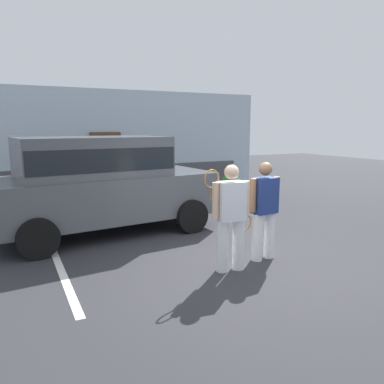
# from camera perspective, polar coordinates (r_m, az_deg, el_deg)

# --- Properties ---
(ground_plane) EXTENTS (40.00, 40.00, 0.00)m
(ground_plane) POSITION_cam_1_polar(r_m,az_deg,el_deg) (6.35, 6.74, -10.91)
(ground_plane) COLOR #2D2D33
(parking_stripe_0) EXTENTS (0.12, 4.40, 0.01)m
(parking_stripe_0) POSITION_cam_1_polar(r_m,az_deg,el_deg) (6.86, -19.84, -9.82)
(parking_stripe_0) COLOR silver
(parking_stripe_0) RESTS_ON ground_plane
(house_frontage) EXTENTS (8.95, 0.40, 3.33)m
(house_frontage) POSITION_cam_1_polar(r_m,az_deg,el_deg) (11.62, -10.11, 6.36)
(house_frontage) COLOR silver
(house_frontage) RESTS_ON ground_plane
(parked_suv) EXTENTS (4.76, 2.50, 2.05)m
(parked_suv) POSITION_cam_1_polar(r_m,az_deg,el_deg) (8.08, -13.82, 1.75)
(parked_suv) COLOR #4C4F54
(parked_suv) RESTS_ON ground_plane
(tennis_player_man) EXTENTS (0.76, 0.31, 1.68)m
(tennis_player_man) POSITION_cam_1_polar(r_m,az_deg,el_deg) (5.85, 5.89, -3.68)
(tennis_player_man) COLOR white
(tennis_player_man) RESTS_ON ground_plane
(tennis_player_woman) EXTENTS (0.88, 0.30, 1.67)m
(tennis_player_woman) POSITION_cam_1_polar(r_m,az_deg,el_deg) (6.44, 10.91, -2.70)
(tennis_player_woman) COLOR white
(tennis_player_woman) RESTS_ON ground_plane
(potted_plant_by_porch) EXTENTS (0.62, 0.62, 0.81)m
(potted_plant_by_porch) POSITION_cam_1_polar(r_m,az_deg,el_deg) (11.68, 5.79, 0.97)
(potted_plant_by_porch) COLOR gray
(potted_plant_by_porch) RESTS_ON ground_plane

